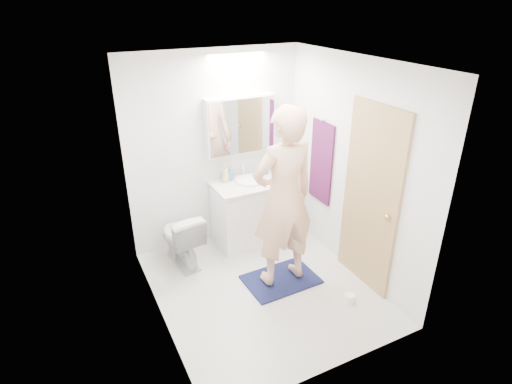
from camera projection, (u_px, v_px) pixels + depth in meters
floor at (262, 287)px, 4.61m from camera, size 2.50×2.50×0.00m
ceiling at (264, 62)px, 3.58m from camera, size 2.50×2.50×0.00m
wall_back at (216, 150)px, 5.11m from camera, size 2.50×0.00×2.50m
wall_front at (341, 253)px, 3.09m from camera, size 2.50×0.00×2.50m
wall_left at (151, 213)px, 3.65m from camera, size 0.00×2.50×2.50m
wall_right at (353, 170)px, 4.54m from camera, size 0.00×2.50×2.50m
vanity_cabinet at (251, 213)px, 5.36m from camera, size 0.90×0.55×0.78m
countertop at (251, 184)px, 5.19m from camera, size 0.95×0.58×0.04m
sink_basin at (250, 180)px, 5.20m from camera, size 0.36×0.36×0.03m
faucet at (243, 170)px, 5.32m from camera, size 0.02×0.02×0.16m
medicine_cabinet at (240, 125)px, 5.04m from camera, size 0.88×0.14×0.70m
mirror_panel at (243, 127)px, 4.98m from camera, size 0.84×0.01×0.66m
toilet at (181, 238)px, 4.89m from camera, size 0.46×0.71×0.69m
bath_rug at (281, 279)px, 4.72m from camera, size 0.81×0.57×0.02m
person at (283, 199)px, 4.29m from camera, size 0.73×0.49×1.96m
door at (370, 199)px, 4.34m from camera, size 0.04×0.80×2.00m
door_knob at (387, 217)px, 4.10m from camera, size 0.06×0.06×0.06m
towel at (321, 162)px, 5.02m from camera, size 0.02×0.42×1.00m
towel_hook at (323, 120)px, 4.79m from camera, size 0.07×0.02×0.02m
soap_bottle_a at (225, 173)px, 5.14m from camera, size 0.09×0.09×0.23m
soap_bottle_b at (230, 174)px, 5.20m from camera, size 0.11×0.11×0.17m
toothbrush_cup at (265, 170)px, 5.40m from camera, size 0.14×0.14×0.10m
toilet_paper_roll at (349, 299)px, 4.37m from camera, size 0.11×0.11×0.10m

